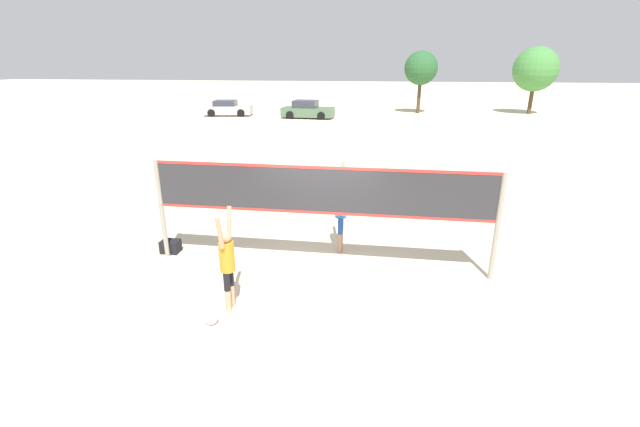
% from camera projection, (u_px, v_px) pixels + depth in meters
% --- Properties ---
extents(ground_plane, '(200.00, 200.00, 0.00)m').
position_uv_depth(ground_plane, '(320.00, 267.00, 9.81)').
color(ground_plane, beige).
extents(volleyball_net, '(7.57, 0.11, 2.36)m').
position_uv_depth(volleyball_net, '(320.00, 197.00, 9.25)').
color(volleyball_net, gray).
rests_on(volleyball_net, ground_plane).
extents(player_spiker, '(0.28, 0.68, 1.96)m').
position_uv_depth(player_spiker, '(227.00, 259.00, 7.83)').
color(player_spiker, tan).
rests_on(player_spiker, ground_plane).
extents(player_blocker, '(0.28, 0.71, 2.18)m').
position_uv_depth(player_blocker, '(341.00, 207.00, 10.27)').
color(player_blocker, tan).
rests_on(player_blocker, ground_plane).
extents(volleyball, '(0.23, 0.23, 0.23)m').
position_uv_depth(volleyball, '(211.00, 318.00, 7.63)').
color(volleyball, white).
rests_on(volleyball, ground_plane).
extents(gear_bag, '(0.44, 0.33, 0.31)m').
position_uv_depth(gear_bag, '(171.00, 246.00, 10.51)').
color(gear_bag, black).
rests_on(gear_bag, ground_plane).
extents(parked_car_near, '(4.36, 2.17, 1.45)m').
position_uv_depth(parked_car_near, '(307.00, 110.00, 35.60)').
color(parked_car_near, '#4C6B4C').
rests_on(parked_car_near, ground_plane).
extents(parked_car_mid, '(4.32, 2.49, 1.31)m').
position_uv_depth(parked_car_mid, '(228.00, 109.00, 37.31)').
color(parked_car_mid, '#B7B7BC').
rests_on(parked_car_mid, ground_plane).
extents(tree_left_cluster, '(2.94, 2.94, 5.40)m').
position_uv_depth(tree_left_cluster, '(421.00, 68.00, 38.05)').
color(tree_left_cluster, '#4C3823').
rests_on(tree_left_cluster, ground_plane).
extents(tree_right_cluster, '(3.81, 3.81, 5.75)m').
position_uv_depth(tree_right_cluster, '(536.00, 69.00, 37.47)').
color(tree_right_cluster, '#4C3823').
rests_on(tree_right_cluster, ground_plane).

